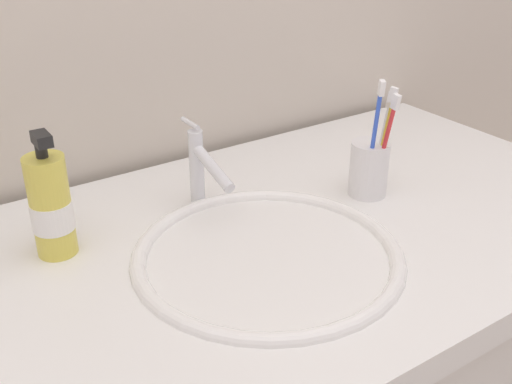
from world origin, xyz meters
TOP-DOWN VIEW (x-y plane):
  - sink_basin at (-0.01, -0.05)m, footprint 0.39×0.39m
  - faucet at (-0.01, 0.14)m, footprint 0.02×0.15m
  - toothbrush_cup at (0.24, 0.02)m, footprint 0.06×0.06m
  - toothbrush_blue at (0.23, -0.00)m, footprint 0.03×0.04m
  - toothbrush_white at (0.26, 0.00)m, footprint 0.03×0.03m
  - toothbrush_yellow at (0.25, 0.00)m, footprint 0.02×0.03m
  - toothbrush_red at (0.25, -0.01)m, footprint 0.01×0.04m
  - soap_dispenser at (-0.25, 0.13)m, footprint 0.06×0.06m

SIDE VIEW (x-z plane):
  - sink_basin at x=-0.01m, z-range 0.74..0.85m
  - toothbrush_cup at x=0.24m, z-range 0.83..0.93m
  - faucet at x=-0.01m, z-range 0.84..0.97m
  - soap_dispenser at x=-0.25m, z-range 0.81..1.00m
  - toothbrush_white at x=0.26m, z-range 0.85..1.03m
  - toothbrush_red at x=0.25m, z-range 0.85..1.03m
  - toothbrush_yellow at x=0.25m, z-range 0.85..1.04m
  - toothbrush_blue at x=0.23m, z-range 0.85..1.06m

